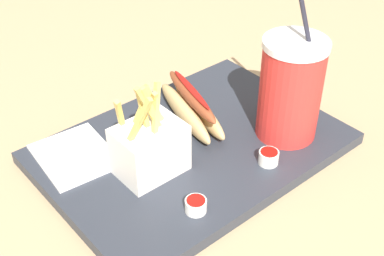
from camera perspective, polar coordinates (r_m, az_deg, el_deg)
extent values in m
cube|color=tan|center=(0.86, 0.00, -3.22)|extent=(2.40, 2.40, 0.02)
cube|color=#2D333D|center=(0.85, 0.00, -2.18)|extent=(0.47, 0.33, 0.02)
cylinder|color=red|center=(0.83, 10.64, 3.89)|extent=(0.10, 0.10, 0.16)
cylinder|color=white|center=(0.79, 11.31, 8.98)|extent=(0.10, 0.10, 0.01)
cylinder|color=#262633|center=(0.78, 12.04, 12.35)|extent=(0.03, 0.03, 0.10)
cube|color=white|center=(0.77, -4.63, -2.35)|extent=(0.10, 0.07, 0.08)
cube|color=#E5C660|center=(0.74, -5.21, 1.64)|extent=(0.01, 0.02, 0.06)
cube|color=#E5C660|center=(0.75, -5.83, 1.33)|extent=(0.02, 0.02, 0.06)
cube|color=#E5C660|center=(0.73, -3.97, 1.45)|extent=(0.04, 0.04, 0.08)
cube|color=#E5C660|center=(0.75, -4.26, 2.41)|extent=(0.02, 0.03, 0.06)
cube|color=#E5C660|center=(0.76, -3.66, 1.43)|extent=(0.03, 0.03, 0.05)
cube|color=#E5C660|center=(0.73, -7.86, 1.46)|extent=(0.03, 0.03, 0.07)
cube|color=#E5C660|center=(0.72, -4.43, 1.94)|extent=(0.03, 0.01, 0.09)
cube|color=#E5C660|center=(0.70, -5.80, 0.67)|extent=(0.02, 0.04, 0.09)
cube|color=#E5C660|center=(0.72, -4.71, 2.05)|extent=(0.04, 0.01, 0.08)
cube|color=#E5C660|center=(0.75, -4.02, 2.15)|extent=(0.02, 0.03, 0.08)
ellipsoid|color=#DBB775|center=(0.89, 0.68, 2.13)|extent=(0.07, 0.19, 0.04)
ellipsoid|color=#DBB775|center=(0.88, -0.82, 1.73)|extent=(0.07, 0.19, 0.04)
ellipsoid|color=#994728|center=(0.87, -0.07, 3.52)|extent=(0.07, 0.17, 0.02)
ellipsoid|color=red|center=(0.86, -0.07, 4.25)|extent=(0.05, 0.13, 0.01)
cylinder|color=white|center=(0.72, 0.42, -8.45)|extent=(0.03, 0.03, 0.02)
cylinder|color=#B2140F|center=(0.72, 0.42, -8.02)|extent=(0.03, 0.03, 0.01)
cylinder|color=white|center=(0.80, 8.34, -3.19)|extent=(0.03, 0.03, 0.02)
cylinder|color=#B2140F|center=(0.80, 8.40, -2.73)|extent=(0.03, 0.03, 0.01)
cube|color=white|center=(0.83, -12.63, -2.92)|extent=(0.12, 0.14, 0.00)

